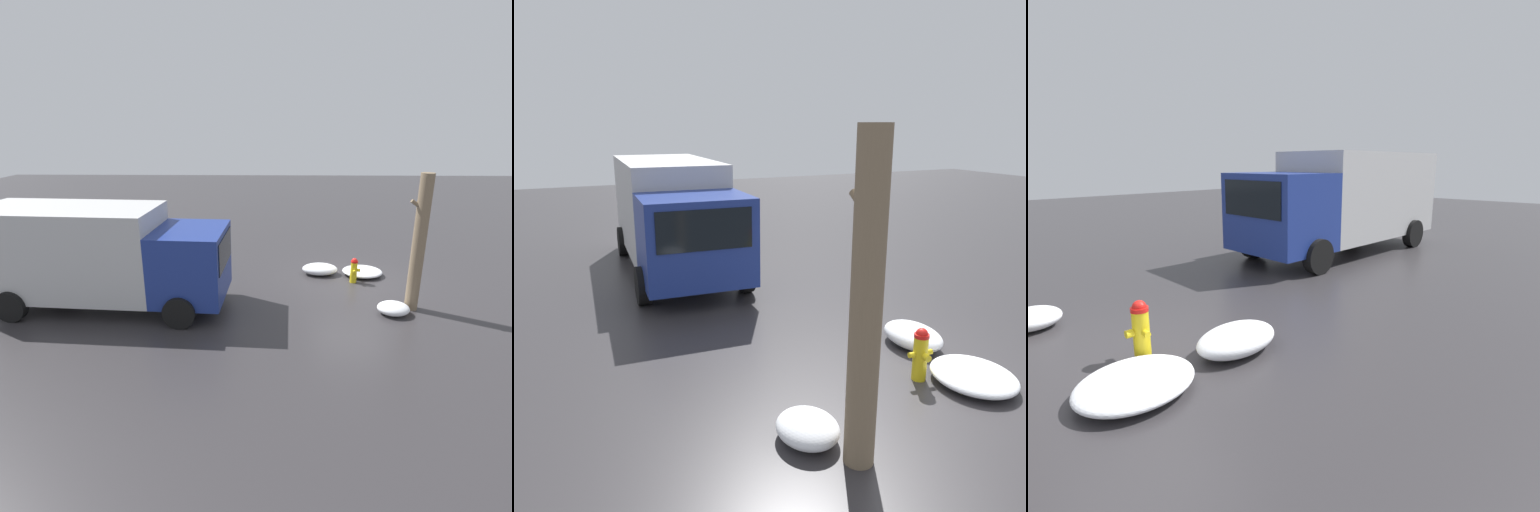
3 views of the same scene
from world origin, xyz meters
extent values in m
plane|color=#333033|center=(0.00, 0.00, 0.00)|extent=(60.00, 60.00, 0.00)
cylinder|color=yellow|center=(0.00, 0.00, 0.37)|extent=(0.23, 0.23, 0.74)
cylinder|color=red|center=(0.00, 0.00, 0.77)|extent=(0.24, 0.24, 0.06)
sphere|color=red|center=(0.00, 0.00, 0.80)|extent=(0.20, 0.20, 0.20)
cylinder|color=yellow|center=(-0.16, 0.01, 0.46)|extent=(0.11, 0.12, 0.11)
cylinder|color=yellow|center=(-0.01, -0.16, 0.46)|extent=(0.10, 0.11, 0.09)
cylinder|color=yellow|center=(0.01, 0.16, 0.46)|extent=(0.10, 0.11, 0.09)
cylinder|color=#7F6B51|center=(-1.31, 2.07, 2.03)|extent=(0.38, 0.38, 4.06)
cylinder|color=#7F6B51|center=(-1.14, 2.07, 3.17)|extent=(0.43, 0.11, 0.35)
cube|color=navy|center=(5.27, 2.17, 1.47)|extent=(2.14, 2.60, 2.03)
cube|color=black|center=(4.27, 2.23, 1.87)|extent=(0.16, 2.09, 0.89)
cube|color=#BCBCBC|center=(8.88, 1.95, 1.75)|extent=(5.39, 2.80, 2.60)
cylinder|color=black|center=(5.29, 0.92, 0.45)|extent=(0.92, 0.33, 0.90)
cylinder|color=black|center=(5.44, 3.40, 0.45)|extent=(0.92, 0.33, 0.90)
cylinder|color=black|center=(10.11, 0.63, 0.45)|extent=(0.92, 0.33, 0.90)
cylinder|color=black|center=(10.27, 3.11, 0.45)|extent=(0.92, 0.33, 0.90)
ellipsoid|color=white|center=(-0.67, 2.44, 0.18)|extent=(0.93, 0.82, 0.35)
ellipsoid|color=white|center=(-0.48, -0.70, 0.14)|extent=(1.45, 1.25, 0.28)
ellipsoid|color=white|center=(1.07, -0.77, 0.20)|extent=(1.30, 0.89, 0.40)
camera|label=1|loc=(3.14, 13.14, 5.36)|focal=28.00mm
camera|label=2|loc=(-5.69, 5.29, 4.04)|focal=35.00mm
camera|label=3|loc=(-2.52, -4.92, 2.71)|focal=28.00mm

